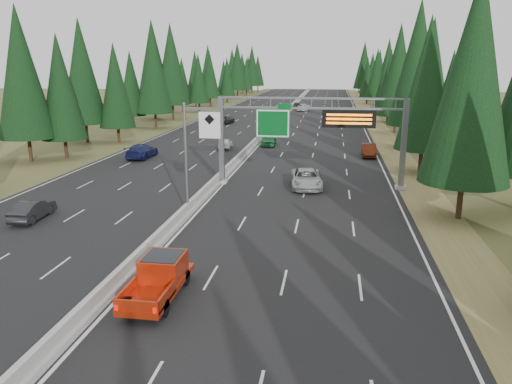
# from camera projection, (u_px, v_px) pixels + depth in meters

# --- Properties ---
(road) EXTENTS (32.00, 260.00, 0.08)m
(road) POSITION_uv_depth(u_px,v_px,m) (275.00, 125.00, 88.80)
(road) COLOR black
(road) RESTS_ON ground
(shoulder_right) EXTENTS (3.60, 260.00, 0.06)m
(shoulder_right) POSITION_uv_depth(u_px,v_px,m) (377.00, 127.00, 86.22)
(shoulder_right) COLOR olive
(shoulder_right) RESTS_ON ground
(shoulder_left) EXTENTS (3.60, 260.00, 0.06)m
(shoulder_left) POSITION_uv_depth(u_px,v_px,m) (178.00, 123.00, 91.39)
(shoulder_left) COLOR #494E24
(shoulder_left) RESTS_ON ground
(median_barrier) EXTENTS (0.70, 260.00, 0.85)m
(median_barrier) POSITION_uv_depth(u_px,v_px,m) (275.00, 123.00, 88.71)
(median_barrier) COLOR #9B9B96
(median_barrier) RESTS_ON road
(sign_gantry) EXTENTS (16.75, 0.98, 7.80)m
(sign_gantry) POSITION_uv_depth(u_px,v_px,m) (318.00, 128.00, 43.01)
(sign_gantry) COLOR slate
(sign_gantry) RESTS_ON road
(hov_sign_pole) EXTENTS (2.80, 0.50, 8.00)m
(hov_sign_pole) POSITION_uv_depth(u_px,v_px,m) (194.00, 151.00, 34.86)
(hov_sign_pole) COLOR slate
(hov_sign_pole) RESTS_ON road
(tree_row_right) EXTENTS (11.97, 240.17, 18.67)m
(tree_row_right) POSITION_uv_depth(u_px,v_px,m) (425.00, 74.00, 66.70)
(tree_row_right) COLOR black
(tree_row_right) RESTS_ON ground
(tree_row_left) EXTENTS (11.80, 241.77, 18.96)m
(tree_row_left) POSITION_uv_depth(u_px,v_px,m) (140.00, 74.00, 82.81)
(tree_row_left) COLOR black
(tree_row_left) RESTS_ON ground
(silver_minivan) EXTENTS (3.17, 5.94, 1.59)m
(silver_minivan) POSITION_uv_depth(u_px,v_px,m) (306.00, 179.00, 43.80)
(silver_minivan) COLOR #A4A5A8
(silver_minivan) RESTS_ON road
(red_pickup) EXTENTS (1.95, 5.46, 1.78)m
(red_pickup) POSITION_uv_depth(u_px,v_px,m) (161.00, 274.00, 23.42)
(red_pickup) COLOR black
(red_pickup) RESTS_ON road
(car_ahead_green) EXTENTS (2.16, 4.79, 1.60)m
(car_ahead_green) POSITION_uv_depth(u_px,v_px,m) (269.00, 139.00, 66.55)
(car_ahead_green) COLOR #16642C
(car_ahead_green) RESTS_ON road
(car_ahead_dkred) EXTENTS (1.64, 4.54, 1.49)m
(car_ahead_dkred) POSITION_uv_depth(u_px,v_px,m) (369.00, 150.00, 58.43)
(car_ahead_dkred) COLOR #561D0C
(car_ahead_dkred) RESTS_ON road
(car_ahead_dkgrey) EXTENTS (2.15, 4.65, 1.32)m
(car_ahead_dkgrey) POSITION_uv_depth(u_px,v_px,m) (352.00, 118.00, 94.47)
(car_ahead_dkgrey) COLOR black
(car_ahead_dkgrey) RESTS_ON road
(car_ahead_white) EXTENTS (2.80, 5.57, 1.51)m
(car_ahead_white) POSITION_uv_depth(u_px,v_px,m) (303.00, 107.00, 115.30)
(car_ahead_white) COLOR white
(car_ahead_white) RESTS_ON road
(car_ahead_far) EXTENTS (2.19, 4.50, 1.48)m
(car_ahead_far) POSITION_uv_depth(u_px,v_px,m) (297.00, 105.00, 121.49)
(car_ahead_far) COLOR black
(car_ahead_far) RESTS_ON road
(car_onc_near) EXTENTS (1.75, 4.33, 1.40)m
(car_onc_near) POSITION_uv_depth(u_px,v_px,m) (32.00, 210.00, 34.80)
(car_onc_near) COLOR #232326
(car_onc_near) RESTS_ON road
(car_onc_blue) EXTENTS (2.38, 5.65, 1.63)m
(car_onc_blue) POSITION_uv_depth(u_px,v_px,m) (142.00, 151.00, 57.55)
(car_onc_blue) COLOR #161A4D
(car_onc_blue) RESTS_ON road
(car_onc_white) EXTENTS (1.85, 3.99, 1.32)m
(car_onc_white) POSITION_uv_depth(u_px,v_px,m) (225.00, 143.00, 63.99)
(car_onc_white) COLOR silver
(car_onc_white) RESTS_ON road
(car_onc_far) EXTENTS (2.45, 5.05, 1.38)m
(car_onc_far) POSITION_uv_depth(u_px,v_px,m) (226.00, 120.00, 91.03)
(car_onc_far) COLOR black
(car_onc_far) RESTS_ON road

